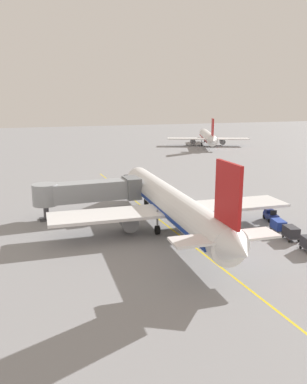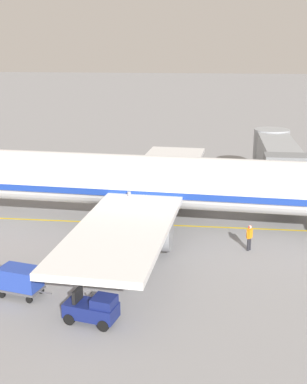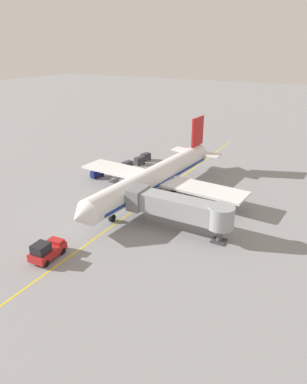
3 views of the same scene
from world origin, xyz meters
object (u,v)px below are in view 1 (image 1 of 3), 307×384
at_px(baggage_tug_lead, 271,215).
at_px(baggage_cart_front, 278,225).
at_px(parked_airliner, 171,204).
at_px(jet_bridge, 88,191).
at_px(distant_taxiing_airliner, 208,137).
at_px(pushback_tractor, 131,183).
at_px(baggage_cart_second_in_train, 291,232).
at_px(ground_crew_wing_walker, 180,206).

bearing_deg(baggage_tug_lead, baggage_cart_front, -116.49).
bearing_deg(baggage_cart_front, parked_airliner, 152.48).
xyz_separation_m(jet_bridge, distant_taxiing_airliner, (56.58, 70.53, -0.43)).
bearing_deg(pushback_tractor, jet_bridge, -127.64).
height_order(parked_airliner, pushback_tractor, parked_airliner).
xyz_separation_m(baggage_cart_front, baggage_cart_second_in_train, (-0.27, -2.62, 0.00)).
distance_m(pushback_tractor, ground_crew_wing_walker, 16.76).
bearing_deg(jet_bridge, baggage_cart_front, -37.04).
bearing_deg(ground_crew_wing_walker, parked_airliner, -123.06).
relative_size(jet_bridge, pushback_tractor, 3.25).
distance_m(pushback_tractor, baggage_cart_second_in_train, 32.87).
height_order(baggage_tug_lead, baggage_cart_second_in_train, baggage_tug_lead).
bearing_deg(baggage_cart_second_in_train, parked_airliner, 142.61).
bearing_deg(ground_crew_wing_walker, baggage_tug_lead, -38.75).
distance_m(parked_airliner, baggage_cart_front, 13.32).
relative_size(baggage_tug_lead, distant_taxiing_airliner, 0.08).
height_order(pushback_tractor, baggage_cart_second_in_train, pushback_tractor).
bearing_deg(baggage_cart_front, pushback_tractor, 108.61).
bearing_deg(baggage_cart_front, ground_crew_wing_walker, 121.95).
distance_m(baggage_tug_lead, ground_crew_wing_walker, 12.57).
height_order(jet_bridge, ground_crew_wing_walker, jet_bridge).
height_order(ground_crew_wing_walker, distant_taxiing_airliner, distant_taxiing_airliner).
distance_m(baggage_cart_second_in_train, distant_taxiing_airliner, 95.72).
distance_m(jet_bridge, distant_taxiing_airliner, 90.42).
bearing_deg(baggage_tug_lead, distant_taxiing_airliner, 67.22).
relative_size(baggage_cart_front, ground_crew_wing_walker, 1.76).
height_order(baggage_tug_lead, baggage_cart_front, baggage_tug_lead).
bearing_deg(baggage_cart_second_in_train, ground_crew_wing_walker, 116.35).
distance_m(parked_airliner, pushback_tractor, 22.97).
bearing_deg(jet_bridge, parked_airliner, -47.00).
bearing_deg(parked_airliner, pushback_tractor, 85.18).
height_order(parked_airliner, distant_taxiing_airliner, parked_airliner).
xyz_separation_m(parked_airliner, jet_bridge, (-8.57, 9.19, 0.27)).
bearing_deg(ground_crew_wing_walker, baggage_cart_second_in_train, -63.65).
bearing_deg(baggage_cart_front, distant_taxiing_airliner, 67.02).
distance_m(pushback_tractor, baggage_tug_lead, 27.23).
xyz_separation_m(parked_airliner, pushback_tractor, (1.92, 22.79, -2.09)).
bearing_deg(distant_taxiing_airliner, ground_crew_wing_walker, -120.89).
relative_size(parked_airliner, baggage_cart_second_in_train, 12.53).
distance_m(pushback_tractor, distant_taxiing_airliner, 73.26).
bearing_deg(baggage_tug_lead, ground_crew_wing_walker, 141.25).
xyz_separation_m(baggage_cart_second_in_train, ground_crew_wing_walker, (-7.36, 14.85, 0.00)).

